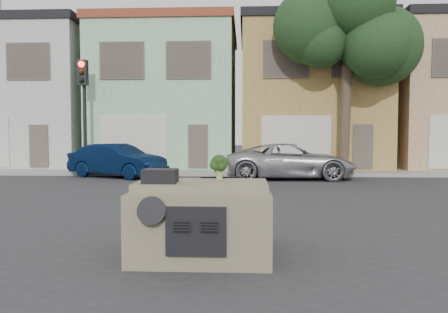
# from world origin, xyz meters

# --- Properties ---
(ground_plane) EXTENTS (120.00, 120.00, 0.00)m
(ground_plane) POSITION_xyz_m (0.00, 0.00, 0.00)
(ground_plane) COLOR #303033
(ground_plane) RESTS_ON ground
(sidewalk) EXTENTS (40.00, 3.00, 0.15)m
(sidewalk) POSITION_xyz_m (0.00, 10.50, 0.07)
(sidewalk) COLOR gray
(sidewalk) RESTS_ON ground
(townhouse_white) EXTENTS (7.20, 8.20, 7.55)m
(townhouse_white) POSITION_xyz_m (-11.00, 14.50, 3.77)
(townhouse_white) COLOR beige
(townhouse_white) RESTS_ON ground
(townhouse_mint) EXTENTS (7.20, 8.20, 7.55)m
(townhouse_mint) POSITION_xyz_m (-3.50, 14.50, 3.77)
(townhouse_mint) COLOR #9ACF9F
(townhouse_mint) RESTS_ON ground
(townhouse_tan) EXTENTS (7.20, 8.20, 7.55)m
(townhouse_tan) POSITION_xyz_m (4.00, 14.50, 3.77)
(townhouse_tan) COLOR #AE8848
(townhouse_tan) RESTS_ON ground
(townhouse_beige) EXTENTS (7.20, 8.20, 7.55)m
(townhouse_beige) POSITION_xyz_m (11.50, 14.50, 3.77)
(townhouse_beige) COLOR tan
(townhouse_beige) RESTS_ON ground
(navy_sedan) EXTENTS (4.50, 3.11, 1.41)m
(navy_sedan) POSITION_xyz_m (-4.71, 8.41, 0.00)
(navy_sedan) COLOR #061635
(navy_sedan) RESTS_ON ground
(silver_pickup) EXTENTS (5.20, 2.46, 1.44)m
(silver_pickup) POSITION_xyz_m (2.47, 8.12, 0.00)
(silver_pickup) COLOR #A6A7AD
(silver_pickup) RESTS_ON ground
(traffic_signal) EXTENTS (0.40, 0.40, 5.10)m
(traffic_signal) POSITION_xyz_m (-6.50, 9.50, 2.55)
(traffic_signal) COLOR black
(traffic_signal) RESTS_ON ground
(tree_near) EXTENTS (4.40, 4.00, 8.50)m
(tree_near) POSITION_xyz_m (5.00, 9.80, 4.25)
(tree_near) COLOR #1E3B1B
(tree_near) RESTS_ON ground
(car_dashboard) EXTENTS (2.00, 1.80, 1.12)m
(car_dashboard) POSITION_xyz_m (0.00, -3.00, 0.56)
(car_dashboard) COLOR #7A7156
(car_dashboard) RESTS_ON ground
(instrument_hump) EXTENTS (0.48, 0.38, 0.20)m
(instrument_hump) POSITION_xyz_m (-0.58, -3.35, 1.22)
(instrument_hump) COLOR black
(instrument_hump) RESTS_ON car_dashboard
(wiper_arm) EXTENTS (0.69, 0.15, 0.02)m
(wiper_arm) POSITION_xyz_m (0.28, -2.62, 1.13)
(wiper_arm) COLOR black
(wiper_arm) RESTS_ON car_dashboard
(broccoli) EXTENTS (0.45, 0.45, 0.39)m
(broccoli) POSITION_xyz_m (0.24, -2.86, 1.32)
(broccoli) COLOR black
(broccoli) RESTS_ON car_dashboard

